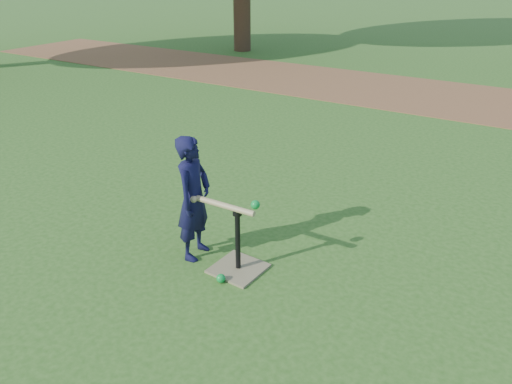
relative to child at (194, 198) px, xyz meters
The scene contains 6 objects.
ground 0.68m from the child, 69.88° to the right, with size 80.00×80.00×0.00m, color #285116.
dirt_strip 7.20m from the child, 89.04° to the left, with size 24.00×3.00×0.01m, color brown.
child is the anchor object (origin of this frame).
wiffle_ball_ground 0.75m from the child, 28.51° to the right, with size 0.08×0.08×0.08m, color #0C892F.
batting_tee 0.67m from the child, ahead, with size 0.45×0.45×0.61m.
swing_action 0.38m from the child, ahead, with size 0.63×0.22×0.10m.
Camera 1 is at (2.48, -2.77, 2.54)m, focal length 35.00 mm.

